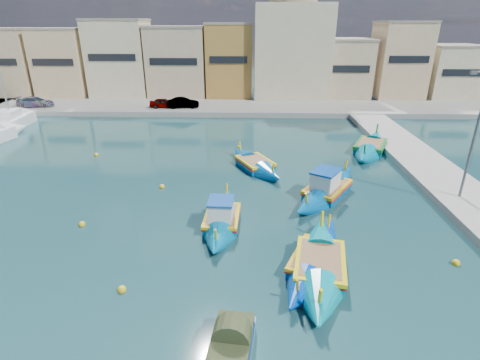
% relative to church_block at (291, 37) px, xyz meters
% --- Properties ---
extents(ground, '(160.00, 160.00, 0.00)m').
position_rel_church_block_xyz_m(ground, '(-10.00, -40.00, -8.41)').
color(ground, '#123136').
rests_on(ground, ground).
extents(north_quay, '(80.00, 8.00, 0.60)m').
position_rel_church_block_xyz_m(north_quay, '(-10.00, -8.00, -8.11)').
color(north_quay, gray).
rests_on(north_quay, ground).
extents(north_townhouses, '(83.20, 7.87, 10.19)m').
position_rel_church_block_xyz_m(north_townhouses, '(-3.32, -0.64, -3.41)').
color(north_townhouses, tan).
rests_on(north_townhouses, ground).
extents(church_block, '(10.00, 10.00, 19.10)m').
position_rel_church_block_xyz_m(church_block, '(0.00, 0.00, 0.00)').
color(church_block, '#C6BA94').
rests_on(church_block, ground).
extents(quay_street_lamp, '(1.18, 0.16, 8.00)m').
position_rel_church_block_xyz_m(quay_street_lamp, '(7.44, -34.00, -4.07)').
color(quay_street_lamp, '#595B60').
rests_on(quay_street_lamp, ground).
extents(parked_cars, '(22.66, 2.26, 1.26)m').
position_rel_church_block_xyz_m(parked_cars, '(-22.50, -9.50, -7.20)').
color(parked_cars, '#4C1919').
rests_on(parked_cars, north_quay).
extents(luzzu_turquoise_cabin, '(6.52, 8.61, 2.89)m').
position_rel_church_block_xyz_m(luzzu_turquoise_cabin, '(-0.41, -33.02, -8.06)').
color(luzzu_turquoise_cabin, '#005496').
rests_on(luzzu_turquoise_cabin, ground).
extents(luzzu_blue_cabin, '(2.06, 7.43, 2.61)m').
position_rel_church_block_xyz_m(luzzu_blue_cabin, '(-6.89, -37.08, -8.09)').
color(luzzu_blue_cabin, '#006FA1').
rests_on(luzzu_blue_cabin, ground).
extents(luzzu_cyan_mid, '(5.96, 9.50, 2.79)m').
position_rel_church_block_xyz_m(luzzu_cyan_mid, '(5.00, -23.84, -8.11)').
color(luzzu_cyan_mid, '#007AA4').
rests_on(luzzu_cyan_mid, ground).
extents(luzzu_green, '(5.22, 7.76, 2.43)m').
position_rel_church_block_xyz_m(luzzu_green, '(-5.02, -28.32, -8.15)').
color(luzzu_green, '#005BAB').
rests_on(luzzu_green, ground).
extents(luzzu_blue_south, '(4.69, 7.86, 2.25)m').
position_rel_church_block_xyz_m(luzzu_blue_south, '(-2.37, -40.74, -8.17)').
color(luzzu_blue_south, '#003BAB').
rests_on(luzzu_blue_south, ground).
extents(luzzu_cyan_south, '(3.54, 8.56, 2.59)m').
position_rel_church_block_xyz_m(luzzu_cyan_south, '(-2.20, -41.18, -8.13)').
color(luzzu_cyan_south, '#008DA1').
rests_on(luzzu_cyan_south, ground).
extents(tender_near, '(1.67, 2.71, 1.27)m').
position_rel_church_block_xyz_m(tender_near, '(-5.91, -45.79, -8.02)').
color(tender_near, beige).
rests_on(tender_near, ground).
extents(yacht_north, '(3.31, 9.57, 12.56)m').
position_rel_church_block_xyz_m(yacht_north, '(-31.04, -15.32, -7.91)').
color(yacht_north, white).
rests_on(yacht_north, ground).
extents(mooring_buoys, '(22.90, 19.76, 0.36)m').
position_rel_church_block_xyz_m(mooring_buoys, '(-9.52, -33.68, -8.33)').
color(mooring_buoys, yellow).
rests_on(mooring_buoys, ground).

